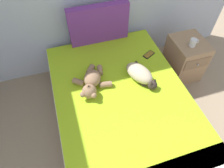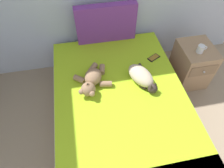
{
  "view_description": "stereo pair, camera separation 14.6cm",
  "coord_description": "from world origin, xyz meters",
  "px_view_note": "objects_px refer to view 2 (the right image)",
  "views": [
    {
      "loc": [
        1.13,
        1.55,
        2.14
      ],
      "look_at": [
        1.51,
        2.78,
        0.53
      ],
      "focal_mm": 31.97,
      "sensor_mm": 36.0,
      "label": 1
    },
    {
      "loc": [
        1.27,
        1.51,
        2.14
      ],
      "look_at": [
        1.51,
        2.78,
        0.53
      ],
      "focal_mm": 31.97,
      "sensor_mm": 36.0,
      "label": 2
    }
  ],
  "objects_px": {
    "bed": "(121,112)",
    "patterned_cushion": "(106,23)",
    "cat": "(142,77)",
    "teddy_bear": "(92,80)",
    "mug": "(201,49)",
    "nightstand": "(192,64)",
    "cell_phone": "(154,58)"
  },
  "relations": [
    {
      "from": "bed",
      "to": "mug",
      "type": "bearing_deg",
      "value": 22.83
    },
    {
      "from": "nightstand",
      "to": "patterned_cushion",
      "type": "bearing_deg",
      "value": 156.35
    },
    {
      "from": "bed",
      "to": "nightstand",
      "type": "relative_size",
      "value": 3.68
    },
    {
      "from": "teddy_bear",
      "to": "cell_phone",
      "type": "distance_m",
      "value": 0.82
    },
    {
      "from": "teddy_bear",
      "to": "bed",
      "type": "bearing_deg",
      "value": -42.0
    },
    {
      "from": "patterned_cushion",
      "to": "teddy_bear",
      "type": "bearing_deg",
      "value": -111.26
    },
    {
      "from": "patterned_cushion",
      "to": "bed",
      "type": "bearing_deg",
      "value": -90.69
    },
    {
      "from": "cat",
      "to": "mug",
      "type": "relative_size",
      "value": 3.69
    },
    {
      "from": "cat",
      "to": "teddy_bear",
      "type": "height_order",
      "value": "teddy_bear"
    },
    {
      "from": "patterned_cushion",
      "to": "teddy_bear",
      "type": "relative_size",
      "value": 1.51
    },
    {
      "from": "cat",
      "to": "cell_phone",
      "type": "height_order",
      "value": "cat"
    },
    {
      "from": "nightstand",
      "to": "mug",
      "type": "distance_m",
      "value": 0.33
    },
    {
      "from": "bed",
      "to": "nightstand",
      "type": "height_order",
      "value": "nightstand"
    },
    {
      "from": "patterned_cushion",
      "to": "cell_phone",
      "type": "bearing_deg",
      "value": -42.43
    },
    {
      "from": "patterned_cushion",
      "to": "nightstand",
      "type": "relative_size",
      "value": 1.32
    },
    {
      "from": "cell_phone",
      "to": "nightstand",
      "type": "relative_size",
      "value": 0.3
    },
    {
      "from": "nightstand",
      "to": "cell_phone",
      "type": "bearing_deg",
      "value": 179.17
    },
    {
      "from": "cat",
      "to": "patterned_cushion",
      "type": "bearing_deg",
      "value": 107.63
    },
    {
      "from": "bed",
      "to": "cat",
      "type": "distance_m",
      "value": 0.45
    },
    {
      "from": "patterned_cushion",
      "to": "nightstand",
      "type": "bearing_deg",
      "value": -23.65
    },
    {
      "from": "bed",
      "to": "patterned_cushion",
      "type": "relative_size",
      "value": 2.8
    },
    {
      "from": "nightstand",
      "to": "cat",
      "type": "bearing_deg",
      "value": -158.8
    },
    {
      "from": "patterned_cushion",
      "to": "nightstand",
      "type": "height_order",
      "value": "patterned_cushion"
    },
    {
      "from": "teddy_bear",
      "to": "patterned_cushion",
      "type": "bearing_deg",
      "value": 68.74
    },
    {
      "from": "cat",
      "to": "teddy_bear",
      "type": "xyz_separation_m",
      "value": [
        -0.52,
        0.05,
        -0.0
      ]
    },
    {
      "from": "bed",
      "to": "mug",
      "type": "distance_m",
      "value": 1.17
    },
    {
      "from": "patterned_cushion",
      "to": "cell_phone",
      "type": "distance_m",
      "value": 0.7
    },
    {
      "from": "teddy_bear",
      "to": "nightstand",
      "type": "bearing_deg",
      "value": 11.01
    },
    {
      "from": "mug",
      "to": "cat",
      "type": "bearing_deg",
      "value": -162.33
    },
    {
      "from": "cat",
      "to": "mug",
      "type": "height_order",
      "value": "mug"
    },
    {
      "from": "patterned_cushion",
      "to": "mug",
      "type": "distance_m",
      "value": 1.15
    },
    {
      "from": "cat",
      "to": "mug",
      "type": "xyz_separation_m",
      "value": [
        0.77,
        0.25,
        0.04
      ]
    }
  ]
}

